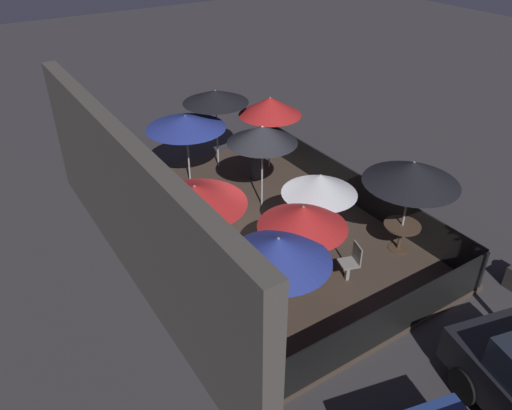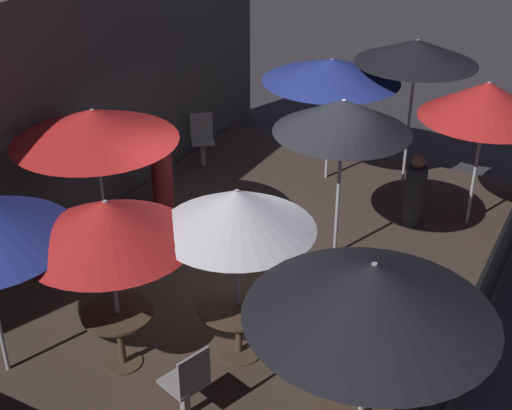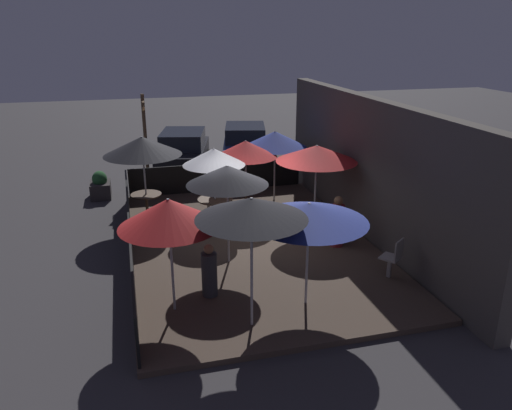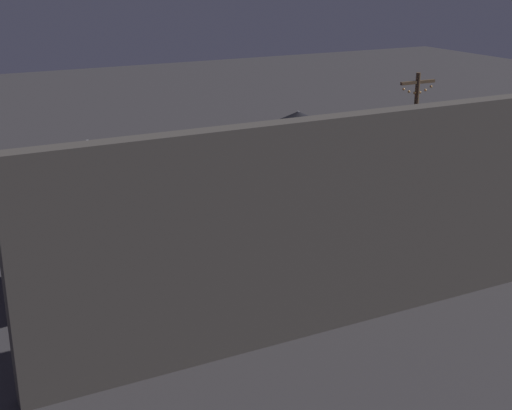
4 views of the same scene
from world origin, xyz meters
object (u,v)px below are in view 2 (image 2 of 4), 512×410
patron_0 (415,193)px  patio_umbrella_4 (343,116)px  patio_umbrella_0 (237,210)px  patio_umbrella_6 (331,70)px  patio_chair_0 (188,382)px  patio_umbrella_8 (94,125)px  dining_table_0 (239,313)px  patio_chair_1 (202,137)px  patio_umbrella_5 (487,100)px  patron_1 (163,181)px  dining_table_1 (119,323)px  patio_umbrella_2 (372,290)px  patio_umbrella_3 (417,52)px  patio_umbrella_1 (107,221)px

patron_0 → patio_umbrella_4: bearing=-8.5°
patio_umbrella_0 → patio_umbrella_6: patio_umbrella_0 is taller
patio_umbrella_0 → patio_umbrella_4: bearing=-3.4°
patio_umbrella_6 → patio_chair_0: patio_umbrella_6 is taller
patio_umbrella_8 → dining_table_0: (-0.87, -2.63, -1.48)m
patio_umbrella_4 → patron_0: patio_umbrella_4 is taller
patio_chair_0 → patio_chair_1: patio_chair_1 is taller
patio_umbrella_5 → patron_1: bearing=115.2°
dining_table_1 → patio_chair_1: size_ratio=0.87×
patio_umbrella_2 → patio_umbrella_6: size_ratio=1.04×
patio_umbrella_3 → patio_chair_0: 6.68m
dining_table_1 → patron_1: 3.51m
patio_umbrella_2 → dining_table_1: patio_umbrella_2 is taller
patio_umbrella_0 → patio_chair_1: 5.49m
patio_umbrella_4 → patron_1: size_ratio=1.79×
patio_umbrella_4 → dining_table_0: size_ratio=2.41×
dining_table_0 → dining_table_1: size_ratio=1.22×
patio_umbrella_2 → patio_umbrella_8: size_ratio=1.04×
patio_umbrella_6 → patio_umbrella_1: bearing=178.6°
dining_table_1 → patio_umbrella_6: bearing=-1.4°
patio_umbrella_4 → patron_0: bearing=-26.1°
patio_chair_1 → dining_table_1: bearing=-14.3°
patio_umbrella_5 → dining_table_0: 4.86m
patio_umbrella_1 → patio_umbrella_6: bearing=-1.4°
patio_umbrella_1 → patron_1: 3.74m
patio_umbrella_4 → dining_table_0: bearing=176.6°
patio_chair_1 → patron_1: size_ratio=0.71×
dining_table_0 → patio_chair_1: patio_chair_1 is taller
patio_umbrella_8 → patio_umbrella_1: bearing=-137.4°
patio_chair_1 → patio_umbrella_8: bearing=-27.7°
patio_chair_0 → patron_0: bearing=-81.1°
patio_umbrella_8 → patron_1: size_ratio=1.74×
patio_umbrella_0 → dining_table_1: 1.91m
patio_umbrella_4 → patio_chair_0: bearing=178.7°
patio_umbrella_3 → patio_umbrella_5: size_ratio=1.09×
patio_umbrella_0 → patron_1: size_ratio=1.64×
patio_umbrella_2 → dining_table_1: size_ratio=2.96×
patio_umbrella_3 → patio_chair_0: patio_umbrella_3 is taller
patio_umbrella_1 → patio_umbrella_8: (1.68, 1.55, 0.16)m
dining_table_1 → patio_chair_1: patio_chair_1 is taller
patio_umbrella_1 → patron_0: patio_umbrella_1 is taller
patio_umbrella_3 → patio_umbrella_4: size_ratio=1.06×
patio_umbrella_2 → dining_table_1: (0.16, 2.93, -1.54)m
patio_umbrella_1 → patron_0: size_ratio=1.87×
patio_umbrella_8 → patio_chair_1: (3.38, 0.53, -1.55)m
patio_umbrella_6 → dining_table_0: (-4.78, -0.95, -1.37)m
patio_umbrella_2 → patio_chair_1: patio_umbrella_2 is taller
patio_umbrella_5 → patio_umbrella_8: size_ratio=1.01×
patio_umbrella_4 → patio_chair_1: (1.71, 3.31, -1.62)m
patio_umbrella_1 → patio_umbrella_4: 3.58m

